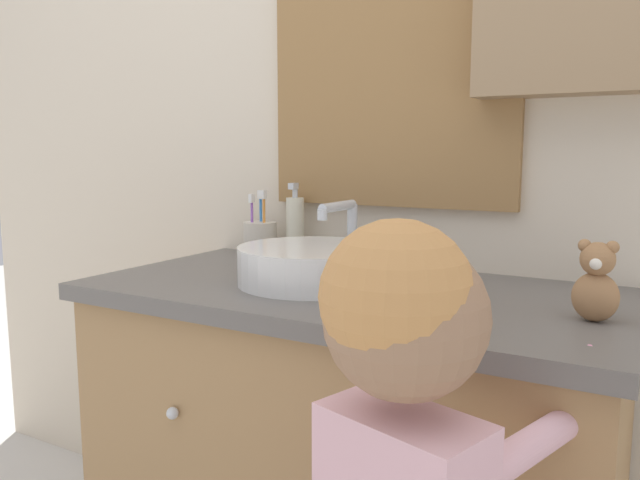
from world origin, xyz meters
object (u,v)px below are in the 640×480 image
soap_dispenser (295,227)px  teddy_bear (596,283)px  sink_basin (315,263)px  toothbrush_holder (260,239)px

soap_dispenser → teddy_bear: 0.79m
sink_basin → toothbrush_holder: (-0.29, 0.21, 0.01)m
teddy_bear → soap_dispenser: bearing=160.5°
sink_basin → soap_dispenser: soap_dispenser is taller
toothbrush_holder → soap_dispenser: 0.10m
toothbrush_holder → sink_basin: bearing=-35.6°
soap_dispenser → sink_basin: bearing=-49.9°
soap_dispenser → toothbrush_holder: bearing=-164.1°
sink_basin → toothbrush_holder: size_ratio=2.09×
teddy_bear → sink_basin: bearing=176.6°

